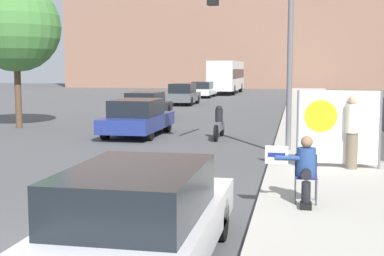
# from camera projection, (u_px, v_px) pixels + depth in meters

# --- Properties ---
(sidewalk_curb) EXTENTS (3.97, 90.00, 0.18)m
(sidewalk_curb) POSITION_uv_depth(u_px,v_px,m) (330.00, 133.00, 20.87)
(sidewalk_curb) COLOR #B7B2A8
(sidewalk_curb) RESTS_ON ground_plane
(seated_protester) EXTENTS (0.94, 0.77, 1.22)m
(seated_protester) POSITION_uv_depth(u_px,v_px,m) (305.00, 167.00, 9.58)
(seated_protester) COLOR #474C56
(seated_protester) RESTS_ON sidewalk_curb
(jogger_on_sidewalk) EXTENTS (0.34, 0.34, 1.80)m
(jogger_on_sidewalk) POSITION_uv_depth(u_px,v_px,m) (352.00, 131.00, 12.88)
(jogger_on_sidewalk) COLOR #756651
(jogger_on_sidewalk) RESTS_ON sidewalk_curb
(protest_banner) EXTENTS (2.01, 0.06, 1.89)m
(protest_banner) POSITION_uv_depth(u_px,v_px,m) (338.00, 127.00, 13.03)
(protest_banner) COLOR slate
(protest_banner) RESTS_ON sidewalk_curb
(traffic_light_pole) EXTENTS (2.59, 2.36, 5.46)m
(traffic_light_pole) POSITION_uv_depth(u_px,v_px,m) (260.00, 26.00, 15.81)
(traffic_light_pole) COLOR slate
(traffic_light_pole) RESTS_ON sidewalk_curb
(parked_car_curbside) EXTENTS (1.84, 4.66, 1.39)m
(parked_car_curbside) POSITION_uv_depth(u_px,v_px,m) (139.00, 219.00, 6.76)
(parked_car_curbside) COLOR silver
(parked_car_curbside) RESTS_ON ground_plane
(car_on_road_nearest) EXTENTS (1.89, 4.43, 1.42)m
(car_on_road_nearest) POSITION_uv_depth(u_px,v_px,m) (137.00, 117.00, 20.61)
(car_on_road_nearest) COLOR navy
(car_on_road_nearest) RESTS_ON ground_plane
(car_on_road_midblock) EXTENTS (1.84, 4.23, 1.36)m
(car_on_road_midblock) POSITION_uv_depth(u_px,v_px,m) (146.00, 105.00, 27.93)
(car_on_road_midblock) COLOR black
(car_on_road_midblock) RESTS_ON ground_plane
(car_on_road_distant) EXTENTS (1.84, 4.20, 1.52)m
(car_on_road_distant) POSITION_uv_depth(u_px,v_px,m) (183.00, 94.00, 38.13)
(car_on_road_distant) COLOR #565B60
(car_on_road_distant) RESTS_ON ground_plane
(car_on_road_far_lane) EXTENTS (1.86, 4.70, 1.40)m
(car_on_road_far_lane) POSITION_uv_depth(u_px,v_px,m) (203.00, 90.00, 47.67)
(car_on_road_far_lane) COLOR white
(car_on_road_far_lane) RESTS_ON ground_plane
(city_bus_on_road) EXTENTS (2.50, 10.88, 3.30)m
(city_bus_on_road) POSITION_uv_depth(u_px,v_px,m) (227.00, 75.00, 54.94)
(city_bus_on_road) COLOR silver
(city_bus_on_road) RESTS_ON ground_plane
(motorcycle_on_road) EXTENTS (0.28, 2.17, 1.24)m
(motorcycle_on_road) POSITION_uv_depth(u_px,v_px,m) (219.00, 124.00, 19.76)
(motorcycle_on_road) COLOR #565B60
(motorcycle_on_road) RESTS_ON ground_plane
(street_tree_near_curb) EXTENTS (3.86, 3.86, 6.30)m
(street_tree_near_curb) POSITION_uv_depth(u_px,v_px,m) (16.00, 27.00, 22.94)
(street_tree_near_curb) COLOR brown
(street_tree_near_curb) RESTS_ON ground_plane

